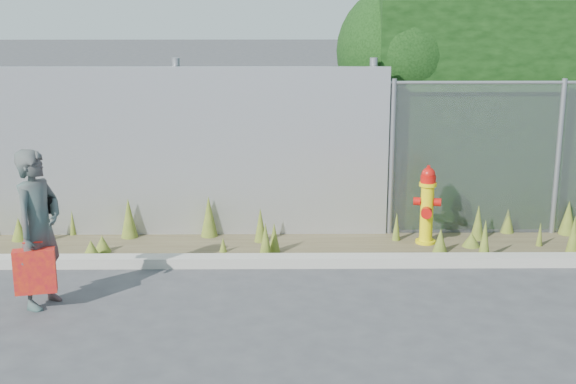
# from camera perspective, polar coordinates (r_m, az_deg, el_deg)

# --- Properties ---
(ground) EXTENTS (80.00, 80.00, 0.00)m
(ground) POSITION_cam_1_polar(r_m,az_deg,el_deg) (7.78, 2.34, -9.79)
(ground) COLOR #39393C
(ground) RESTS_ON ground
(curb) EXTENTS (16.00, 0.22, 0.12)m
(curb) POSITION_cam_1_polar(r_m,az_deg,el_deg) (9.42, 1.81, -4.91)
(curb) COLOR #9A988B
(curb) RESTS_ON ground
(weed_strip) EXTENTS (16.00, 1.30, 0.54)m
(weed_strip) POSITION_cam_1_polar(r_m,az_deg,el_deg) (10.09, 3.45, -3.09)
(weed_strip) COLOR #4B412A
(weed_strip) RESTS_ON ground
(corrugated_fence) EXTENTS (8.50, 0.21, 2.30)m
(corrugated_fence) POSITION_cam_1_polar(r_m,az_deg,el_deg) (10.69, -16.10, 2.69)
(corrugated_fence) COLOR #B5B6BC
(corrugated_fence) RESTS_ON ground
(fire_hydrant) EXTENTS (0.34, 0.31, 1.03)m
(fire_hydrant) POSITION_cam_1_polar(r_m,az_deg,el_deg) (10.19, 9.86, -1.04)
(fire_hydrant) COLOR yellow
(fire_hydrant) RESTS_ON ground
(woman) EXTENTS (0.58, 0.70, 1.63)m
(woman) POSITION_cam_1_polar(r_m,az_deg,el_deg) (8.46, -17.32, -2.51)
(woman) COLOR #106B62
(woman) RESTS_ON ground
(red_tote_bag) EXTENTS (0.41, 0.15, 0.53)m
(red_tote_bag) POSITION_cam_1_polar(r_m,az_deg,el_deg) (8.43, -17.56, -5.38)
(red_tote_bag) COLOR maroon
(black_shoulder_bag) EXTENTS (0.23, 0.10, 0.17)m
(black_shoulder_bag) POSITION_cam_1_polar(r_m,az_deg,el_deg) (8.60, -17.08, -0.87)
(black_shoulder_bag) COLOR black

